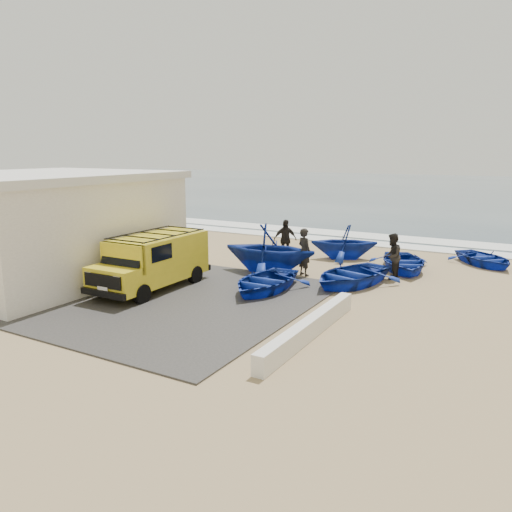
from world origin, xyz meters
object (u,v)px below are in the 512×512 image
at_px(building, 42,225).
at_px(boat_mid_right, 403,262).
at_px(boat_mid_left, 269,249).
at_px(fisherman_front, 304,252).
at_px(van, 154,260).
at_px(boat_near_right, 351,275).
at_px(boat_far_left, 344,242).
at_px(fisherman_back, 285,240).
at_px(fisherman_middle, 392,256).
at_px(boat_far_right, 484,258).
at_px(parapet, 310,328).
at_px(boat_near_left, 264,281).

height_order(building, boat_mid_right, building).
distance_m(boat_mid_left, fisherman_front, 1.54).
bearing_deg(van, boat_near_right, 32.89).
height_order(boat_near_right, boat_far_left, boat_far_left).
bearing_deg(fisherman_back, fisherman_middle, -55.31).
relative_size(building, fisherman_front, 4.66).
bearing_deg(boat_mid_left, fisherman_front, -86.39).
xyz_separation_m(building, boat_far_right, (15.83, 11.28, -1.82)).
bearing_deg(boat_far_left, boat_far_right, 81.56).
xyz_separation_m(building, boat_mid_right, (12.83, 8.39, -1.78)).
height_order(parapet, boat_mid_left, boat_mid_left).
height_order(building, boat_near_right, building).
height_order(boat_near_left, boat_far_right, boat_near_left).
bearing_deg(fisherman_front, boat_far_left, -65.48).
distance_m(building, boat_mid_left, 9.50).
bearing_deg(boat_near_right, fisherman_front, -178.00).
relative_size(boat_near_left, boat_mid_left, 0.94).
xyz_separation_m(parapet, boat_mid_right, (0.33, 9.39, 0.11)).
distance_m(boat_near_left, fisherman_front, 3.07).
bearing_deg(boat_near_right, fisherman_middle, 73.86).
height_order(van, boat_near_left, van).
relative_size(van, boat_far_right, 1.51).
bearing_deg(parapet, boat_mid_right, 87.99).
xyz_separation_m(building, parapet, (12.50, -1.00, -1.89)).
height_order(boat_mid_right, boat_far_right, boat_mid_right).
bearing_deg(boat_far_right, boat_mid_right, -178.52).
height_order(building, van, building).
xyz_separation_m(parapet, boat_mid_left, (-4.62, 6.20, 0.78)).
relative_size(boat_near_left, boat_far_right, 1.15).
distance_m(parapet, boat_near_left, 4.86).
relative_size(boat_near_right, fisherman_back, 2.07).
height_order(parapet, boat_near_left, boat_near_left).
relative_size(parapet, boat_far_right, 1.82).
distance_m(boat_near_left, fisherman_middle, 5.61).
relative_size(boat_mid_right, boat_far_left, 1.17).
height_order(building, boat_far_left, building).
bearing_deg(boat_far_left, boat_mid_left, -47.40).
bearing_deg(boat_mid_right, fisherman_front, -163.69).
bearing_deg(building, fisherman_front, 30.31).
height_order(parapet, fisherman_front, fisherman_front).
relative_size(building, boat_far_left, 2.96).
height_order(building, fisherman_back, building).
bearing_deg(boat_near_right, boat_mid_right, 86.34).
distance_m(boat_mid_right, fisherman_front, 4.54).
bearing_deg(fisherman_back, fisherman_front, -92.12).
distance_m(boat_mid_left, boat_far_left, 4.69).
height_order(boat_mid_right, fisherman_front, fisherman_front).
xyz_separation_m(boat_far_right, fisherman_front, (-6.43, -5.79, 0.67)).
bearing_deg(boat_mid_right, boat_far_right, 20.12).
relative_size(building, van, 1.89).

